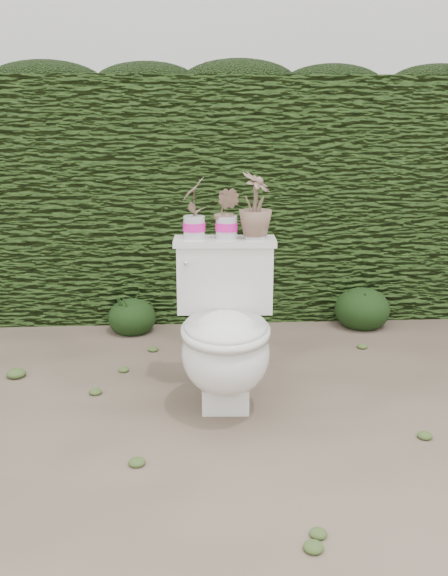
{
  "coord_description": "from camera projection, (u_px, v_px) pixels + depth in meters",
  "views": [
    {
      "loc": [
        -0.39,
        -3.0,
        1.37
      ],
      "look_at": [
        -0.22,
        -0.0,
        0.55
      ],
      "focal_mm": 40.0,
      "sensor_mm": 36.0,
      "label": 1
    }
  ],
  "objects": [
    {
      "name": "potted_plant_center",
      "position": [
        227.0,
        215.0,
        3.12
      ],
      "size": [
        0.16,
        0.15,
        0.23
      ],
      "primitive_type": "imported",
      "rotation": [
        0.0,
        0.0,
        5.77
      ],
      "color": "#3C7C26",
      "rests_on": "toilet"
    },
    {
      "name": "toilet",
      "position": [
        225.0,
        336.0,
        3.03
      ],
      "size": [
        0.51,
        0.7,
        0.78
      ],
      "rotation": [
        0.0,
        0.0,
        -0.05
      ],
      "color": "silver",
      "rests_on": "ground"
    },
    {
      "name": "hedge",
      "position": [
        241.0,
        195.0,
        4.6
      ],
      "size": [
        8.0,
        1.0,
        1.6
      ],
      "primitive_type": "cube",
      "color": "#324E1A",
      "rests_on": "ground"
    },
    {
      "name": "liriope_clump_1",
      "position": [
        132.0,
        313.0,
        4.13
      ],
      "size": [
        0.31,
        0.31,
        0.25
      ],
      "primitive_type": "ellipsoid",
      "color": "#1C3412",
      "rests_on": "ground"
    },
    {
      "name": "house_wall",
      "position": [
        259.0,
        64.0,
        8.55
      ],
      "size": [
        8.0,
        3.5,
        4.0
      ],
      "primitive_type": "cube",
      "color": "silver",
      "rests_on": "ground"
    },
    {
      "name": "liriope_clump_2",
      "position": [
        362.0,
        305.0,
        4.23
      ],
      "size": [
        0.36,
        0.36,
        0.29
      ],
      "primitive_type": "ellipsoid",
      "color": "#1C3412",
      "rests_on": "ground"
    },
    {
      "name": "potted_plant_right",
      "position": [
        255.0,
        207.0,
        3.11
      ],
      "size": [
        0.22,
        0.22,
        0.3
      ],
      "primitive_type": "imported",
      "rotation": [
        0.0,
        0.0,
        1.18
      ],
      "color": "#3C7C26",
      "rests_on": "toilet"
    },
    {
      "name": "ground",
      "position": [
        266.0,
        391.0,
        3.27
      ],
      "size": [
        60.0,
        60.0,
        0.0
      ],
      "primitive_type": "plane",
      "color": "#7C6855",
      "rests_on": "ground"
    },
    {
      "name": "potted_plant_left",
      "position": [
        194.0,
        209.0,
        3.11
      ],
      "size": [
        0.12,
        0.16,
        0.28
      ],
      "primitive_type": "imported",
      "rotation": [
        0.0,
        0.0,
        4.57
      ],
      "color": "#3C7C26",
      "rests_on": "toilet"
    }
  ]
}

